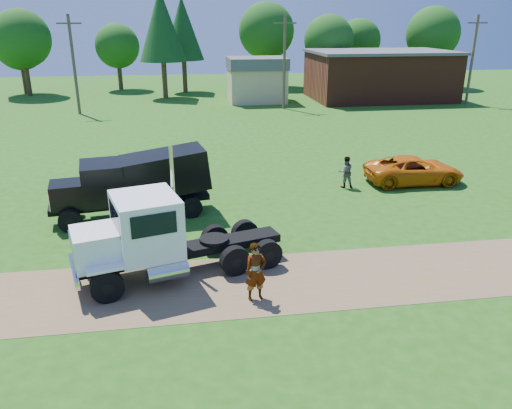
{
  "coord_description": "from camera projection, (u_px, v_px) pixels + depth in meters",
  "views": [
    {
      "loc": [
        -4.44,
        -15.01,
        8.57
      ],
      "look_at": [
        -1.63,
        3.48,
        1.6
      ],
      "focal_mm": 35.0,
      "sensor_mm": 36.0,
      "label": 1
    }
  ],
  "objects": [
    {
      "name": "spectator_a",
      "position": [
        256.0,
        272.0,
        15.93
      ],
      "size": [
        0.8,
        0.61,
        1.97
      ],
      "primitive_type": "imported",
      "rotation": [
        0.0,
        0.0,
        0.21
      ],
      "color": "#999999",
      "rests_on": "ground"
    },
    {
      "name": "tan_shed",
      "position": [
        257.0,
        79.0,
        54.29
      ],
      "size": [
        6.2,
        5.4,
        4.7
      ],
      "color": "tan",
      "rests_on": "ground"
    },
    {
      "name": "tree_row",
      "position": [
        232.0,
        36.0,
        61.85
      ],
      "size": [
        57.78,
        15.47,
        11.79
      ],
      "color": "#3B2B18",
      "rests_on": "ground"
    },
    {
      "name": "ground",
      "position": [
        317.0,
        279.0,
        17.52
      ],
      "size": [
        140.0,
        140.0,
        0.0
      ],
      "primitive_type": "plane",
      "color": "#214E11",
      "rests_on": "ground"
    },
    {
      "name": "white_semi_tractor",
      "position": [
        150.0,
        237.0,
        17.12
      ],
      "size": [
        7.63,
        4.24,
        4.51
      ],
      "rotation": [
        0.0,
        0.0,
        0.27
      ],
      "color": "black",
      "rests_on": "ground"
    },
    {
      "name": "brick_building",
      "position": [
        379.0,
        75.0,
        56.18
      ],
      "size": [
        15.4,
        10.4,
        5.3
      ],
      "color": "maroon",
      "rests_on": "ground"
    },
    {
      "name": "dirt_track",
      "position": [
        317.0,
        279.0,
        17.52
      ],
      "size": [
        120.0,
        4.2,
        0.01
      ],
      "primitive_type": "cube",
      "color": "brown",
      "rests_on": "ground"
    },
    {
      "name": "orange_pickup",
      "position": [
        414.0,
        170.0,
        27.54
      ],
      "size": [
        5.38,
        2.53,
        1.49
      ],
      "primitive_type": "imported",
      "rotation": [
        0.0,
        0.0,
        1.56
      ],
      "color": "#C75E09",
      "rests_on": "ground"
    },
    {
      "name": "utility_poles",
      "position": [
        284.0,
        61.0,
        49.14
      ],
      "size": [
        42.2,
        0.28,
        9.0
      ],
      "color": "#483B28",
      "rests_on": "ground"
    },
    {
      "name": "spectator_b",
      "position": [
        346.0,
        172.0,
        26.78
      ],
      "size": [
        0.85,
        0.67,
        1.72
      ],
      "primitive_type": "imported",
      "rotation": [
        0.0,
        0.0,
        3.12
      ],
      "color": "#999999",
      "rests_on": "ground"
    },
    {
      "name": "black_dump_truck",
      "position": [
        137.0,
        181.0,
        22.54
      ],
      "size": [
        7.27,
        3.24,
        3.09
      ],
      "rotation": [
        0.0,
        0.0,
        0.17
      ],
      "color": "black",
      "rests_on": "ground"
    }
  ]
}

